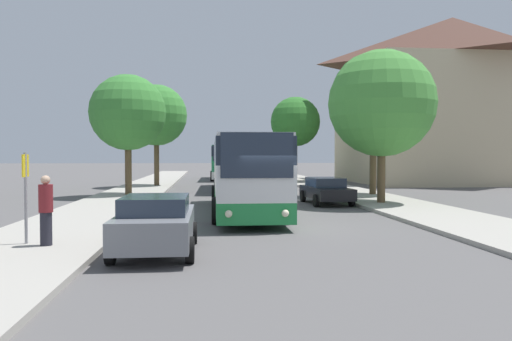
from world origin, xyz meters
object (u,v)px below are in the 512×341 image
(bus_front, at_px, (245,173))
(parked_car_right_far, at_px, (275,174))
(pedestrian_waiting_far, at_px, (46,210))
(bus_middle, at_px, (234,164))
(tree_right_mid, at_px, (373,94))
(tree_right_far, at_px, (295,122))
(bus_rear, at_px, (224,162))
(parked_car_left_curb, at_px, (156,223))
(bus_stop_sign, at_px, (26,187))
(tree_right_near, at_px, (382,104))
(parked_car_right_near, at_px, (326,190))
(tree_left_near, at_px, (128,113))
(tree_left_far, at_px, (156,115))

(bus_front, bearing_deg, parked_car_right_far, 79.66)
(bus_front, xyz_separation_m, pedestrian_waiting_far, (-5.85, -8.21, -0.66))
(bus_middle, relative_size, tree_right_mid, 1.38)
(parked_car_right_far, distance_m, tree_right_far, 5.25)
(parked_car_right_far, bearing_deg, tree_right_far, -175.54)
(bus_rear, bearing_deg, parked_car_left_curb, -92.94)
(bus_stop_sign, height_order, tree_right_near, tree_right_near)
(bus_middle, relative_size, tree_right_far, 1.52)
(parked_car_right_near, distance_m, tree_right_mid, 7.95)
(tree_right_near, bearing_deg, bus_rear, 103.71)
(pedestrian_waiting_far, distance_m, tree_right_mid, 22.02)
(parked_car_left_curb, distance_m, parked_car_right_near, 14.42)
(pedestrian_waiting_far, height_order, tree_right_far, tree_right_far)
(bus_rear, xyz_separation_m, tree_right_near, (6.79, -27.86, 3.23))
(parked_car_right_far, xyz_separation_m, tree_right_far, (1.94, 0.25, 4.87))
(bus_stop_sign, bearing_deg, bus_rear, 80.02)
(tree_left_near, bearing_deg, bus_front, -54.96)
(parked_car_right_far, distance_m, tree_right_near, 22.09)
(bus_front, bearing_deg, pedestrian_waiting_far, -124.75)
(parked_car_right_near, height_order, parked_car_right_far, parked_car_right_far)
(parked_car_left_curb, height_order, tree_right_near, tree_right_near)
(tree_left_near, relative_size, tree_left_far, 0.91)
(tree_left_far, bearing_deg, tree_left_near, -95.00)
(pedestrian_waiting_far, distance_m, tree_left_far, 26.82)
(parked_car_left_curb, distance_m, parked_car_right_far, 33.70)
(tree_left_near, height_order, tree_left_far, tree_left_far)
(pedestrian_waiting_far, xyz_separation_m, tree_left_near, (-0.49, 17.25, 3.99))
(parked_car_right_far, distance_m, tree_right_mid, 17.56)
(bus_stop_sign, relative_size, tree_right_mid, 0.28)
(bus_front, relative_size, pedestrian_waiting_far, 6.61)
(parked_car_left_curb, bearing_deg, tree_left_near, 101.16)
(pedestrian_waiting_far, bearing_deg, tree_right_far, -47.80)
(bus_rear, height_order, pedestrian_waiting_far, bus_rear)
(tree_right_far, bearing_deg, bus_rear, 136.41)
(tree_right_mid, distance_m, tree_right_far, 16.63)
(parked_car_right_near, height_order, pedestrian_waiting_far, pedestrian_waiting_far)
(parked_car_right_far, bearing_deg, bus_front, 76.09)
(parked_car_right_far, relative_size, tree_left_far, 0.53)
(tree_right_far, bearing_deg, tree_left_near, -130.43)
(bus_front, xyz_separation_m, bus_rear, (0.26, 30.36, 0.12))
(parked_car_right_far, relative_size, pedestrian_waiting_far, 2.28)
(parked_car_right_far, bearing_deg, bus_stop_sign, 67.87)
(tree_left_near, xyz_separation_m, tree_left_far, (0.80, 9.18, 0.59))
(bus_middle, height_order, parked_car_left_curb, bus_middle)
(parked_car_left_curb, relative_size, tree_left_far, 0.53)
(bus_front, relative_size, tree_left_near, 1.68)
(bus_rear, bearing_deg, parked_car_right_far, -53.17)
(tree_right_far, bearing_deg, bus_stop_sign, -112.18)
(parked_car_right_far, bearing_deg, tree_right_mid, 100.07)
(parked_car_right_far, height_order, tree_right_far, tree_right_far)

